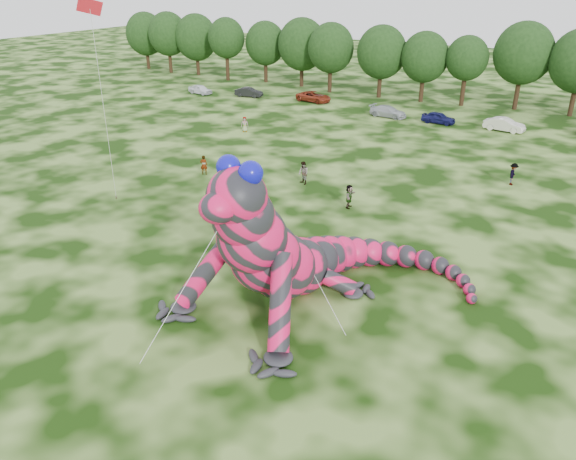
# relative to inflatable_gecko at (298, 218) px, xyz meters

# --- Properties ---
(ground) EXTENTS (240.00, 240.00, 0.00)m
(ground) POSITION_rel_inflatable_gecko_xyz_m (-5.45, -6.63, -4.26)
(ground) COLOR #16330A
(ground) RESTS_ON ground
(inflatable_gecko) EXTENTS (17.01, 19.21, 8.52)m
(inflatable_gecko) POSITION_rel_inflatable_gecko_xyz_m (0.00, 0.00, 0.00)
(inflatable_gecko) COLOR #E01250
(inflatable_gecko) RESTS_ON ground
(flying_kite) EXTENTS (3.77, 3.40, 14.79)m
(flying_kite) POSITION_rel_inflatable_gecko_xyz_m (-15.66, 2.15, 8.71)
(flying_kite) COLOR red
(flying_kite) RESTS_ON ground
(tree_0) EXTENTS (6.91, 6.22, 9.51)m
(tree_0) POSITION_rel_inflatable_gecko_xyz_m (-60.01, 52.61, 0.49)
(tree_0) COLOR black
(tree_0) RESTS_ON ground
(tree_1) EXTENTS (6.74, 6.07, 9.81)m
(tree_1) POSITION_rel_inflatable_gecko_xyz_m (-53.81, 51.43, 0.64)
(tree_1) COLOR black
(tree_1) RESTS_ON ground
(tree_2) EXTENTS (7.04, 6.34, 9.64)m
(tree_2) POSITION_rel_inflatable_gecko_xyz_m (-48.47, 52.14, 0.56)
(tree_2) COLOR black
(tree_2) RESTS_ON ground
(tree_3) EXTENTS (5.81, 5.23, 9.44)m
(tree_3) POSITION_rel_inflatable_gecko_xyz_m (-41.17, 50.44, 0.46)
(tree_3) COLOR black
(tree_3) RESTS_ON ground
(tree_4) EXTENTS (6.22, 5.60, 9.06)m
(tree_4) POSITION_rel_inflatable_gecko_xyz_m (-35.10, 52.09, 0.27)
(tree_4) COLOR black
(tree_4) RESTS_ON ground
(tree_5) EXTENTS (7.16, 6.44, 9.80)m
(tree_5) POSITION_rel_inflatable_gecko_xyz_m (-28.58, 51.81, 0.64)
(tree_5) COLOR black
(tree_5) RESTS_ON ground
(tree_6) EXTENTS (6.52, 5.86, 9.49)m
(tree_6) POSITION_rel_inflatable_gecko_xyz_m (-23.01, 50.06, 0.48)
(tree_6) COLOR black
(tree_6) RESTS_ON ground
(tree_7) EXTENTS (6.68, 6.01, 9.48)m
(tree_7) POSITION_rel_inflatable_gecko_xyz_m (-15.54, 50.18, 0.48)
(tree_7) COLOR black
(tree_7) RESTS_ON ground
(tree_8) EXTENTS (6.14, 5.53, 8.94)m
(tree_8) POSITION_rel_inflatable_gecko_xyz_m (-9.67, 50.36, 0.21)
(tree_8) COLOR black
(tree_8) RESTS_ON ground
(tree_9) EXTENTS (5.27, 4.74, 8.68)m
(tree_9) POSITION_rel_inflatable_gecko_xyz_m (-4.39, 50.72, 0.08)
(tree_9) COLOR black
(tree_9) RESTS_ON ground
(tree_10) EXTENTS (7.09, 6.38, 10.50)m
(tree_10) POSITION_rel_inflatable_gecko_xyz_m (1.94, 51.95, 0.99)
(tree_10) COLOR black
(tree_10) RESTS_ON ground
(car_0) EXTENTS (3.90, 2.01, 1.27)m
(car_0) POSITION_rel_inflatable_gecko_xyz_m (-38.11, 39.61, -3.63)
(car_0) COLOR white
(car_0) RESTS_ON ground
(car_1) EXTENTS (4.00, 2.01, 1.26)m
(car_1) POSITION_rel_inflatable_gecko_xyz_m (-31.07, 41.39, -3.63)
(car_1) COLOR black
(car_1) RESTS_ON ground
(car_2) EXTENTS (5.04, 2.80, 1.33)m
(car_2) POSITION_rel_inflatable_gecko_xyz_m (-21.88, 43.10, -3.59)
(car_2) COLOR maroon
(car_2) RESTS_ON ground
(car_3) EXTENTS (4.63, 2.26, 1.30)m
(car_3) POSITION_rel_inflatable_gecko_xyz_m (-10.28, 40.06, -3.61)
(car_3) COLOR #A7ACB1
(car_3) RESTS_ON ground
(car_4) EXTENTS (3.84, 1.65, 1.29)m
(car_4) POSITION_rel_inflatable_gecko_xyz_m (-4.21, 40.04, -3.61)
(car_4) COLOR #13154E
(car_4) RESTS_ON ground
(car_5) EXTENTS (4.41, 1.95, 1.41)m
(car_5) POSITION_rel_inflatable_gecko_xyz_m (2.93, 40.32, -3.56)
(car_5) COLOR silver
(car_5) RESTS_ON ground
(spectator_1) EXTENTS (1.15, 1.06, 1.89)m
(spectator_1) POSITION_rel_inflatable_gecko_xyz_m (-7.79, 14.77, -3.32)
(spectator_1) COLOR gray
(spectator_1) RESTS_ON ground
(spectator_2) EXTENTS (0.71, 1.19, 1.81)m
(spectator_2) POSITION_rel_inflatable_gecko_xyz_m (6.92, 23.20, -3.35)
(spectator_2) COLOR gray
(spectator_2) RESTS_ON ground
(spectator_0) EXTENTS (0.73, 0.64, 1.68)m
(spectator_0) POSITION_rel_inflatable_gecko_xyz_m (-16.25, 12.60, -3.42)
(spectator_0) COLOR gray
(spectator_0) RESTS_ON ground
(spectator_5) EXTENTS (0.77, 1.69, 1.76)m
(spectator_5) POSITION_rel_inflatable_gecko_xyz_m (-2.49, 12.11, -3.38)
(spectator_5) COLOR gray
(spectator_5) RESTS_ON ground
(spectator_4) EXTENTS (0.94, 0.84, 1.61)m
(spectator_4) POSITION_rel_inflatable_gecko_xyz_m (-21.17, 25.93, -3.46)
(spectator_4) COLOR gray
(spectator_4) RESTS_ON ground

